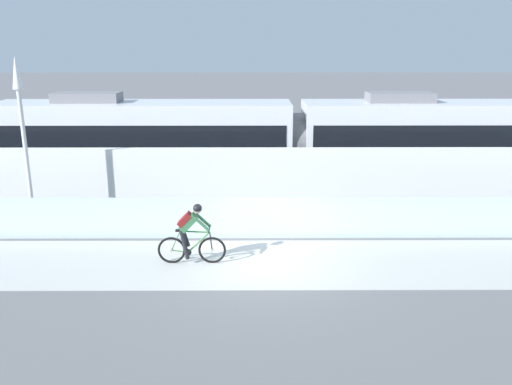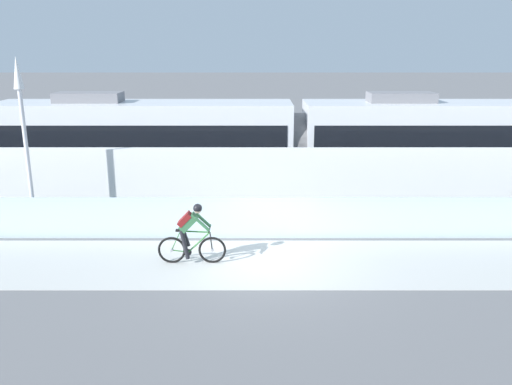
{
  "view_description": "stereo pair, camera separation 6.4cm",
  "coord_description": "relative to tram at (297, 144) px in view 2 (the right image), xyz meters",
  "views": [
    {
      "loc": [
        -0.22,
        -12.71,
        5.47
      ],
      "look_at": [
        -0.14,
        2.35,
        1.25
      ],
      "focal_mm": 36.94,
      "sensor_mm": 36.0,
      "label": 1
    },
    {
      "loc": [
        -0.15,
        -12.71,
        5.47
      ],
      "look_at": [
        -0.14,
        2.35,
        1.25
      ],
      "focal_mm": 36.94,
      "sensor_mm": 36.0,
      "label": 2
    }
  ],
  "objects": [
    {
      "name": "ground_plane",
      "position": [
        -1.4,
        -6.85,
        -1.89
      ],
      "size": [
        200.0,
        200.0,
        0.0
      ],
      "primitive_type": "plane",
      "color": "slate"
    },
    {
      "name": "bike_path_deck",
      "position": [
        -1.4,
        -6.85,
        -1.89
      ],
      "size": [
        32.0,
        3.2,
        0.01
      ],
      "primitive_type": "cube",
      "color": "beige",
      "rests_on": "ground"
    },
    {
      "name": "glass_parapet",
      "position": [
        -1.4,
        -5.0,
        -1.27
      ],
      "size": [
        32.0,
        0.05,
        1.24
      ],
      "primitive_type": "cube",
      "color": "silver",
      "rests_on": "ground"
    },
    {
      "name": "concrete_barrier_wall",
      "position": [
        -1.4,
        -3.2,
        -0.73
      ],
      "size": [
        32.0,
        0.36,
        2.33
      ],
      "primitive_type": "cube",
      "color": "silver",
      "rests_on": "ground"
    },
    {
      "name": "tram_rail_near",
      "position": [
        -1.4,
        -0.72,
        -1.89
      ],
      "size": [
        32.0,
        0.08,
        0.01
      ],
      "primitive_type": "cube",
      "color": "#595654",
      "rests_on": "ground"
    },
    {
      "name": "tram_rail_far",
      "position": [
        -1.4,
        0.72,
        -1.89
      ],
      "size": [
        32.0,
        0.08,
        0.01
      ],
      "primitive_type": "cube",
      "color": "#595654",
      "rests_on": "ground"
    },
    {
      "name": "tram",
      "position": [
        0.0,
        0.0,
        0.0
      ],
      "size": [
        22.56,
        2.54,
        3.81
      ],
      "color": "silver",
      "rests_on": "ground"
    },
    {
      "name": "cyclist_on_bike",
      "position": [
        -3.22,
        -6.85,
        -1.09
      ],
      "size": [
        1.77,
        0.58,
        1.61
      ],
      "color": "black",
      "rests_on": "ground"
    },
    {
      "name": "lamp_post_antenna",
      "position": [
        -8.14,
        -4.7,
        1.4
      ],
      "size": [
        0.28,
        0.28,
        5.2
      ],
      "color": "gray",
      "rests_on": "ground"
    }
  ]
}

